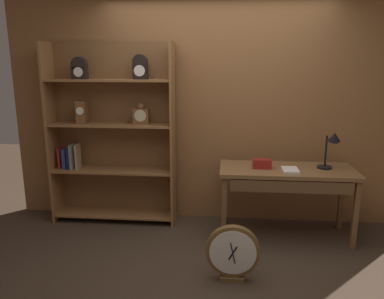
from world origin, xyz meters
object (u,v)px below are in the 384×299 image
at_px(bookshelf, 111,134).
at_px(desk_lamp, 331,145).
at_px(toolbox_small, 262,164).
at_px(open_repair_manual, 290,170).
at_px(round_clock_large, 233,253).
at_px(workbench, 287,177).

bearing_deg(bookshelf, desk_lamp, -6.40).
height_order(toolbox_small, open_repair_manual, toolbox_small).
distance_m(bookshelf, round_clock_large, 1.99).
relative_size(workbench, toolbox_small, 7.33).
bearing_deg(desk_lamp, bookshelf, 173.60).
height_order(bookshelf, round_clock_large, bookshelf).
height_order(toolbox_small, round_clock_large, toolbox_small).
relative_size(desk_lamp, round_clock_large, 0.82).
bearing_deg(workbench, open_repair_manual, -81.28).
xyz_separation_m(bookshelf, toolbox_small, (1.69, -0.29, -0.23)).
bearing_deg(toolbox_small, desk_lamp, 1.80).
bearing_deg(open_repair_manual, workbench, 98.15).
distance_m(bookshelf, open_repair_manual, 2.02).
distance_m(toolbox_small, open_repair_manual, 0.29).
height_order(bookshelf, workbench, bookshelf).
distance_m(workbench, round_clock_large, 1.13).
distance_m(desk_lamp, open_repair_manual, 0.49).
xyz_separation_m(open_repair_manual, round_clock_large, (-0.58, -0.81, -0.51)).
bearing_deg(round_clock_large, toolbox_small, 71.52).
bearing_deg(toolbox_small, bookshelf, 170.28).
relative_size(bookshelf, desk_lamp, 4.99).
relative_size(open_repair_manual, round_clock_large, 0.44).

